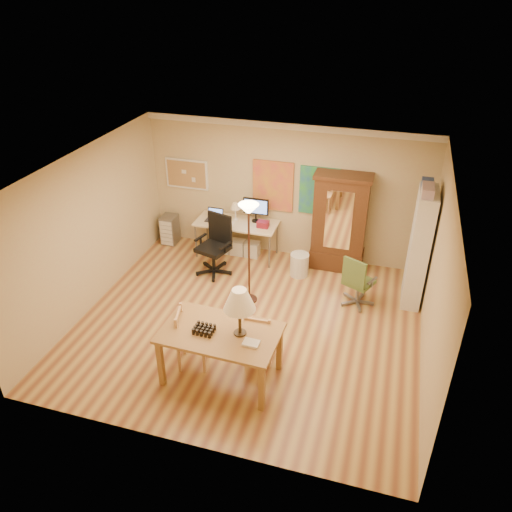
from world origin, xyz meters
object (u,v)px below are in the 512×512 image
(dining_table, at_px, (227,323))
(computer_desk, at_px, (239,235))
(armoire, at_px, (339,229))
(office_chair_black, at_px, (215,258))
(bookshelf, at_px, (419,248))
(office_chair_green, at_px, (357,292))

(dining_table, bearing_deg, computer_desk, 105.74)
(computer_desk, relative_size, armoire, 0.85)
(office_chair_black, xyz_separation_m, bookshelf, (3.64, 0.15, 0.71))
(computer_desk, bearing_deg, dining_table, -74.26)
(office_chair_green, relative_size, armoire, 0.50)
(computer_desk, xyz_separation_m, bookshelf, (3.41, -0.62, 0.57))
(dining_table, relative_size, office_chair_green, 1.71)
(dining_table, xyz_separation_m, bookshelf, (2.45, 2.77, 0.05))
(computer_desk, height_order, armoire, armoire)
(computer_desk, height_order, office_chair_green, computer_desk)
(computer_desk, bearing_deg, office_chair_black, -106.28)
(computer_desk, distance_m, office_chair_green, 2.73)
(bookshelf, bearing_deg, office_chair_black, -177.58)
(dining_table, distance_m, office_chair_black, 2.95)
(computer_desk, relative_size, bookshelf, 0.79)
(armoire, xyz_separation_m, bookshelf, (1.43, -0.71, 0.18))
(armoire, distance_m, bookshelf, 1.61)
(office_chair_green, height_order, armoire, armoire)
(computer_desk, bearing_deg, armoire, 2.37)
(office_chair_black, height_order, office_chair_green, office_chair_black)
(office_chair_green, distance_m, armoire, 1.40)
(computer_desk, xyz_separation_m, office_chair_green, (2.50, -1.08, -0.19))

